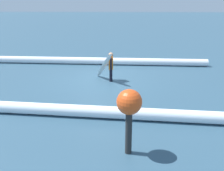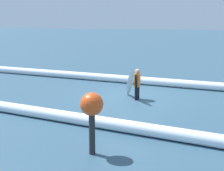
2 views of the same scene
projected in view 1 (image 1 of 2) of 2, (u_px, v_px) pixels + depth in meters
name	position (u px, v px, depth m)	size (l,w,h in m)	color
ground_plane	(102.00, 79.00, 12.09)	(198.61, 198.61, 0.00)	#2E4D61
surfer	(111.00, 65.00, 11.70)	(0.22, 0.60, 1.34)	black
surfboard	(104.00, 66.00, 11.70)	(1.00, 1.66, 1.47)	white
channel_buoy	(129.00, 106.00, 5.78)	(0.60, 0.60, 1.63)	#262626
wave_crest_foreground	(59.00, 60.00, 15.19)	(0.42, 0.42, 17.59)	white
wave_crest_midground	(84.00, 111.00, 8.07)	(0.39, 0.39, 23.80)	white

